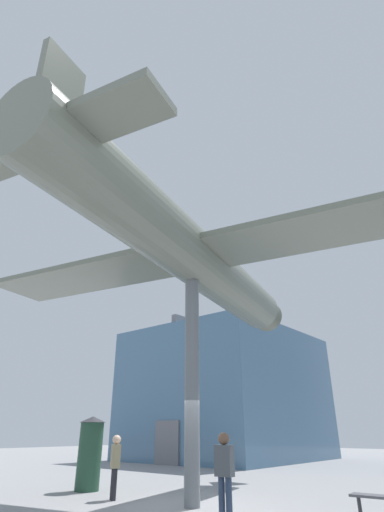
# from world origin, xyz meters

# --- Properties ---
(ground_plane) EXTENTS (80.00, 80.00, 0.00)m
(ground_plane) POSITION_xyz_m (0.00, 0.00, 0.00)
(ground_plane) COLOR gray
(glass_pavilion_left) EXTENTS (10.40, 12.18, 8.68)m
(glass_pavilion_left) POSITION_xyz_m (-9.69, 15.44, 4.05)
(glass_pavilion_left) COLOR slate
(glass_pavilion_left) RESTS_ON ground_plane
(support_pylon_central) EXTENTS (0.41, 0.41, 5.96)m
(support_pylon_central) POSITION_xyz_m (0.00, 0.00, 2.98)
(support_pylon_central) COLOR slate
(support_pylon_central) RESTS_ON ground_plane
(suspended_airplane) EXTENTS (15.67, 15.19, 3.10)m
(suspended_airplane) POSITION_xyz_m (-0.05, 0.22, 6.82)
(suspended_airplane) COLOR slate
(suspended_airplane) RESTS_ON support_pylon_central
(visitor_person) EXTENTS (0.42, 0.26, 1.71)m
(visitor_person) POSITION_xyz_m (1.55, -0.73, 0.98)
(visitor_person) COLOR #2D3D56
(visitor_person) RESTS_ON ground_plane
(visitor_second) EXTENTS (0.46, 0.39, 1.64)m
(visitor_second) POSITION_xyz_m (-2.41, -0.51, 0.93)
(visitor_second) COLOR #232328
(visitor_second) RESTS_ON ground_plane
(info_kiosk) EXTENTS (0.87, 0.87, 2.19)m
(info_kiosk) POSITION_xyz_m (-4.46, 0.13, 1.12)
(info_kiosk) COLOR #234733
(info_kiosk) RESTS_ON ground_plane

